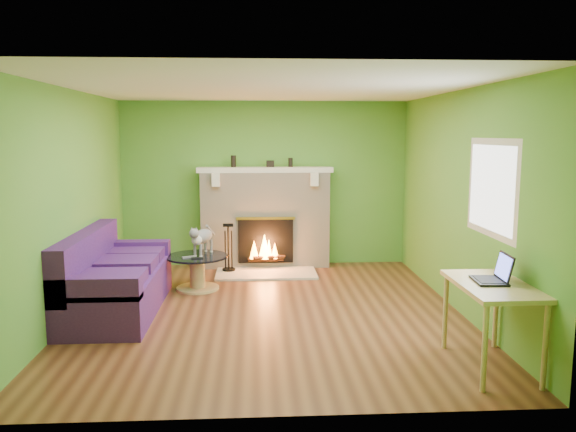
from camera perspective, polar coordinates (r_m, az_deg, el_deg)
The scene contains 22 objects.
floor at distance 6.76m, azimuth -1.93°, elevation -9.69°, with size 5.00×5.00×0.00m, color #532A17.
ceiling at distance 6.44m, azimuth -2.04°, elevation 12.86°, with size 5.00×5.00×0.00m, color white.
wall_back at distance 8.96m, azimuth -2.36°, elevation 3.28°, with size 5.00×5.00×0.00m, color #519932.
wall_front at distance 4.01m, azimuth -1.15°, elevation -3.08°, with size 5.00×5.00×0.00m, color #519932.
wall_left at distance 6.81m, azimuth -21.29°, elevation 1.09°, with size 5.00×5.00×0.00m, color #519932.
wall_right at distance 6.90m, azimuth 17.04°, elevation 1.39°, with size 5.00×5.00×0.00m, color #519932.
window_frame at distance 6.04m, azimuth 20.00°, elevation 2.69°, with size 1.20×1.20×0.00m, color silver.
window_pane at distance 6.04m, azimuth 19.93°, elevation 2.69°, with size 1.06×1.06×0.00m, color white.
fireplace at distance 8.84m, azimuth -2.32°, elevation -0.24°, with size 2.10×0.46×1.58m.
hearth at distance 8.48m, azimuth -2.23°, elevation -5.82°, with size 1.50×0.75×0.03m, color beige.
mantel at distance 8.74m, azimuth -2.35°, elevation 4.73°, with size 2.10×0.28×0.08m, color silver.
sofa at distance 7.01m, azimuth -17.43°, elevation -6.28°, with size 0.96×2.13×0.96m.
coffee_table at distance 7.72m, azimuth -9.19°, elevation -5.42°, with size 0.82×0.82×0.47m.
desk at distance 5.35m, azimuth 20.08°, elevation -7.43°, with size 0.61×1.05×0.78m.
cat at distance 7.67m, azimuth -8.63°, elevation -2.40°, with size 0.24×0.66×0.42m, color #5E5E63, non-canonical shape.
remote_silver at distance 7.57m, azimuth -10.08°, elevation -4.12°, with size 0.17×0.04×0.02m, color gray.
remote_black at distance 7.50m, azimuth -9.22°, elevation -4.23°, with size 0.16×0.04×0.02m, color black.
laptop at distance 5.33m, azimuth 19.79°, elevation -4.98°, with size 0.30×0.35×0.26m, color black, non-canonical shape.
fire_tools at distance 8.55m, azimuth -6.07°, elevation -3.14°, with size 0.19×0.19×0.73m, color black, non-canonical shape.
mantel_vase_left at distance 8.77m, azimuth -5.56°, elevation 5.56°, with size 0.08×0.08×0.18m, color black.
mantel_vase_right at distance 8.78m, azimuth 0.25°, elevation 5.47°, with size 0.07×0.07×0.14m, color black.
mantel_box at distance 8.76m, azimuth -1.82°, elevation 5.33°, with size 0.12×0.08×0.10m, color black.
Camera 1 is at (-0.15, -6.42, 2.10)m, focal length 35.00 mm.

